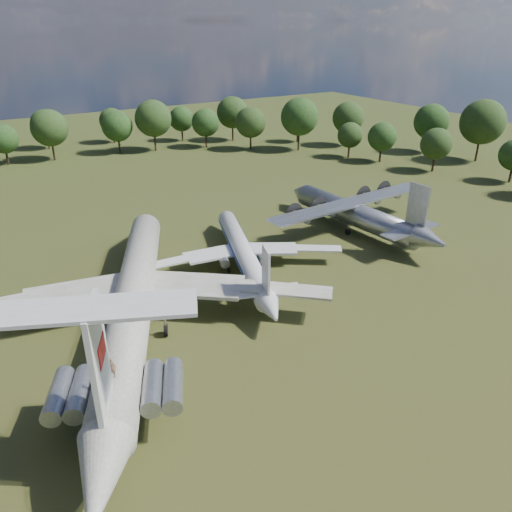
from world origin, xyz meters
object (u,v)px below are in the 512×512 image
il62_airliner (134,305)px  person_on_il62 (112,367)px  an12_transport (355,217)px  tu104_jet (243,257)px

il62_airliner → person_on_il62: 16.69m
an12_transport → person_on_il62: (-47.50, -24.07, 4.35)m
il62_airliner → tu104_jet: 18.96m
tu104_jet → person_on_il62: person_on_il62 is taller
il62_airliner → person_on_il62: (-6.57, -14.86, 3.83)m
tu104_jet → person_on_il62: 32.68m
tu104_jet → an12_transport: an12_transport is taller
tu104_jet → person_on_il62: size_ratio=20.51×
person_on_il62 → an12_transport: bearing=-121.6°
tu104_jet → an12_transport: bearing=25.8°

